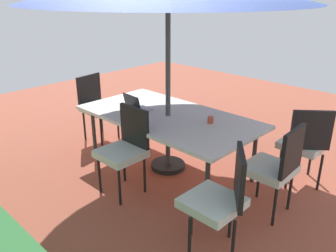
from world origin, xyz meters
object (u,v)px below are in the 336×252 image
Objects in this scene: chair_west at (275,165)px; chair_southwest at (305,142)px; dining_table at (168,118)px; cup at (210,120)px; chair_north at (125,147)px; chair_northwest at (220,197)px; laptop at (136,106)px; chair_east at (97,104)px.

chair_west is 0.76m from chair_southwest.
cup reaches higher than dining_table.
chair_north is (-0.04, 0.72, -0.13)m from dining_table.
chair_northwest is 1.29m from cup.
chair_northwest reaches higher than cup.
chair_northwest is (-1.35, 0.08, 0.00)m from chair_north.
chair_southwest is 1.60m from chair_northwest.
chair_northwest is 1.95m from laptop.
chair_west reaches higher than dining_table.
dining_table is at bearing -91.75° from chair_west.
chair_west reaches higher than cup.
cup is at bearing -100.11° from chair_west.
chair_southwest is at bearing -82.35° from chair_east.
chair_east reaches higher than dining_table.
chair_west is 1.90m from laptop.
cup is at bearing -176.33° from chair_northwest.
chair_northwest is 12.23× the size of cup.
chair_west is 12.23× the size of cup.
chair_north is at bearing 59.75° from cup.
chair_southwest is 2.99m from chair_east.
dining_table is at bearing -158.11° from chair_northwest.
chair_north is 1.00× the size of chair_northwest.
chair_east reaches higher than cup.
dining_table is 1.62m from chair_southwest.
laptop reaches higher than dining_table.
chair_northwest is at bearing -6.98° from chair_west.
dining_table is 2.31× the size of chair_northwest.
chair_north is at bearing 8.12° from chair_southwest.
dining_table is 28.25× the size of cup.
chair_southwest reaches higher than laptop.
chair_southwest is at bearing 47.58° from chair_north.
chair_north is 1.00× the size of chair_east.
chair_west is 1.00× the size of chair_north.
cup is (0.85, -0.95, 0.21)m from chair_northwest.
dining_table is 2.31× the size of chair_east.
chair_east is 1.00× the size of chair_northwest.
dining_table is 1.46m from chair_east.
chair_west is 2.91m from chair_east.
chair_southwest is at bearing 141.16° from chair_northwest.
dining_table is 2.31× the size of chair_west.
chair_southwest is at bearing -149.03° from laptop.
chair_east is at bearing -1.16° from laptop.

